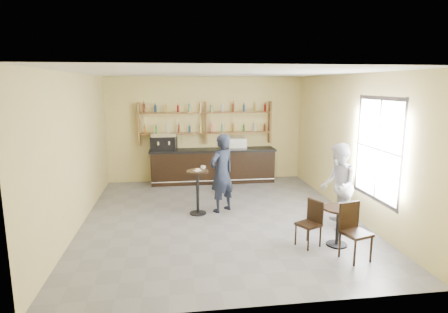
{
  "coord_description": "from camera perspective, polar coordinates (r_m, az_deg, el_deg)",
  "views": [
    {
      "loc": [
        -1.01,
        -7.98,
        2.95
      ],
      "look_at": [
        0.2,
        0.8,
        1.25
      ],
      "focal_mm": 30.0,
      "sensor_mm": 36.0,
      "label": 1
    }
  ],
  "objects": [
    {
      "name": "chair_west",
      "position": [
        7.18,
        12.74,
        -9.98
      ],
      "size": [
        0.5,
        0.5,
        0.86
      ],
      "primitive_type": null,
      "rotation": [
        0.0,
        0.0,
        -1.11
      ],
      "color": "black",
      "rests_on": "floor"
    },
    {
      "name": "window_frame",
      "position": [
        7.98,
        22.37,
        1.01
      ],
      "size": [
        0.04,
        1.7,
        2.1
      ],
      "primitive_type": null,
      "color": "black",
      "rests_on": "wall_right"
    },
    {
      "name": "cafe_table",
      "position": [
        7.37,
        16.93,
        -10.17
      ],
      "size": [
        0.68,
        0.68,
        0.74
      ],
      "primitive_type": null,
      "rotation": [
        0.0,
        0.0,
        0.2
      ],
      "color": "black",
      "rests_on": "floor"
    },
    {
      "name": "floor",
      "position": [
        8.57,
        -0.6,
        -9.28
      ],
      "size": [
        7.0,
        7.0,
        0.0
      ],
      "primitive_type": "plane",
      "color": "slate",
      "rests_on": "ground"
    },
    {
      "name": "cup_pedestal",
      "position": [
        8.64,
        -3.2,
        -1.69
      ],
      "size": [
        0.15,
        0.15,
        0.09
      ],
      "primitive_type": "imported",
      "rotation": [
        0.0,
        0.0,
        -0.38
      ],
      "color": "white",
      "rests_on": "pedestal_table"
    },
    {
      "name": "wall_right",
      "position": [
        9.04,
        18.61,
        1.69
      ],
      "size": [
        0.0,
        7.0,
        7.0
      ],
      "primitive_type": "plane",
      "rotation": [
        1.57,
        0.0,
        -1.57
      ],
      "color": "#D3C178",
      "rests_on": "floor"
    },
    {
      "name": "ceiling",
      "position": [
        8.05,
        -0.65,
        12.63
      ],
      "size": [
        7.0,
        7.0,
        0.0
      ],
      "primitive_type": "plane",
      "rotation": [
        3.14,
        0.0,
        0.0
      ],
      "color": "white",
      "rests_on": "wall_back"
    },
    {
      "name": "cup_cafe",
      "position": [
        7.25,
        17.48,
        -7.08
      ],
      "size": [
        0.12,
        0.12,
        0.09
      ],
      "primitive_type": "imported",
      "rotation": [
        0.0,
        0.0,
        -0.27
      ],
      "color": "white",
      "rests_on": "cafe_table"
    },
    {
      "name": "man_main",
      "position": [
        8.74,
        -0.34,
        -2.55
      ],
      "size": [
        0.81,
        0.75,
        1.85
      ],
      "primitive_type": "imported",
      "rotation": [
        0.0,
        0.0,
        3.75
      ],
      "color": "black",
      "rests_on": "floor"
    },
    {
      "name": "chair_south",
      "position": [
        6.85,
        19.5,
        -10.89
      ],
      "size": [
        0.53,
        0.53,
        0.98
      ],
      "primitive_type": null,
      "rotation": [
        0.0,
        0.0,
        0.29
      ],
      "color": "black",
      "rests_on": "floor"
    },
    {
      "name": "wall_back",
      "position": [
        11.61,
        -2.81,
        4.17
      ],
      "size": [
        7.0,
        0.0,
        7.0
      ],
      "primitive_type": "plane",
      "rotation": [
        1.57,
        0.0,
        0.0
      ],
      "color": "#D3C178",
      "rests_on": "floor"
    },
    {
      "name": "napkin",
      "position": [
        8.54,
        -4.08,
        -2.15
      ],
      "size": [
        0.22,
        0.22,
        0.0
      ],
      "primitive_type": "cube",
      "rotation": [
        0.0,
        0.0,
        0.52
      ],
      "color": "white",
      "rests_on": "pedestal_table"
    },
    {
      "name": "wall_left",
      "position": [
        8.34,
        -21.53,
        0.77
      ],
      "size": [
        0.0,
        7.0,
        7.0
      ],
      "primitive_type": "plane",
      "rotation": [
        1.57,
        0.0,
        1.57
      ],
      "color": "#D3C178",
      "rests_on": "floor"
    },
    {
      "name": "window_pane",
      "position": [
        7.98,
        22.41,
        1.01
      ],
      "size": [
        0.0,
        2.0,
        2.0
      ],
      "primitive_type": "plane",
      "rotation": [
        1.57,
        0.0,
        -1.57
      ],
      "color": "white",
      "rests_on": "wall_right"
    },
    {
      "name": "patron_second",
      "position": [
        8.13,
        16.97,
        -4.3
      ],
      "size": [
        0.89,
        1.02,
        1.78
      ],
      "primitive_type": "imported",
      "rotation": [
        0.0,
        0.0,
        -1.86
      ],
      "color": "#A5A4A9",
      "rests_on": "floor"
    },
    {
      "name": "pedestal_table",
      "position": [
        8.67,
        -4.03,
        -5.48
      ],
      "size": [
        0.66,
        0.66,
        1.03
      ],
      "primitive_type": null,
      "rotation": [
        0.0,
        0.0,
        -0.42
      ],
      "color": "black",
      "rests_on": "floor"
    },
    {
      "name": "donut",
      "position": [
        8.53,
        -4.01,
        -2.0
      ],
      "size": [
        0.16,
        0.16,
        0.04
      ],
      "primitive_type": "torus",
      "rotation": [
        0.0,
        0.0,
        0.31
      ],
      "color": "tan",
      "rests_on": "napkin"
    },
    {
      "name": "espresso_machine",
      "position": [
        11.26,
        -9.15,
        2.26
      ],
      "size": [
        0.8,
        0.59,
        0.53
      ],
      "primitive_type": null,
      "rotation": [
        0.0,
        0.0,
        -0.16
      ],
      "color": "black",
      "rests_on": "bar_counter"
    },
    {
      "name": "shelf_unit",
      "position": [
        11.46,
        -2.76,
        5.14
      ],
      "size": [
        4.0,
        0.26,
        1.4
      ],
      "primitive_type": null,
      "color": "brown",
      "rests_on": "wall_back"
    },
    {
      "name": "wall_front",
      "position": [
        4.79,
        4.69,
        -5.58
      ],
      "size": [
        7.0,
        0.0,
        7.0
      ],
      "primitive_type": "plane",
      "rotation": [
        -1.57,
        0.0,
        0.0
      ],
      "color": "#D3C178",
      "rests_on": "floor"
    },
    {
      "name": "pastry_case",
      "position": [
        11.44,
        1.97,
        2.02
      ],
      "size": [
        0.6,
        0.51,
        0.33
      ],
      "primitive_type": null,
      "rotation": [
        0.0,
        0.0,
        -0.13
      ],
      "color": "silver",
      "rests_on": "bar_counter"
    },
    {
      "name": "liquor_bottles",
      "position": [
        11.44,
        -2.77,
        5.98
      ],
      "size": [
        3.68,
        0.1,
        1.0
      ],
      "primitive_type": null,
      "color": "#8C5919",
      "rests_on": "shelf_unit"
    },
    {
      "name": "bar_counter",
      "position": [
        11.46,
        -1.71,
        -1.41
      ],
      "size": [
        3.81,
        0.74,
        1.03
      ],
      "primitive_type": null,
      "color": "black",
      "rests_on": "floor"
    }
  ]
}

